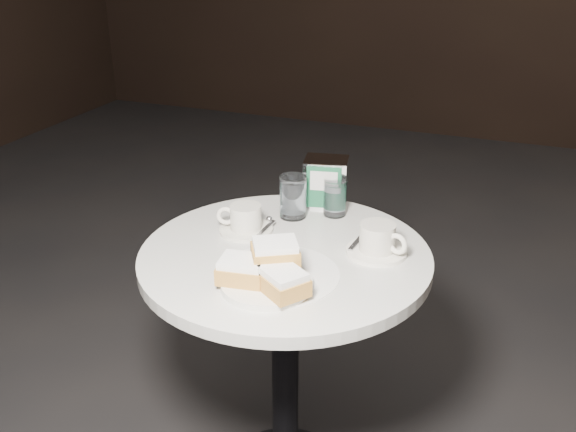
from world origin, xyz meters
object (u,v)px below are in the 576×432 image
Objects in this scene: water_glass_right at (335,198)px; napkin_dispenser at (326,183)px; beignet_plate at (267,273)px; cafe_table at (285,321)px; coffee_cup_left at (245,220)px; coffee_cup_right at (378,241)px; water_glass_left at (293,197)px.

water_glass_right is 0.07m from napkin_dispenser.
beignet_plate and water_glass_right have the same top height.
napkin_dispenser is (0.00, 0.30, 0.27)m from cafe_table.
cafe_table is at bearing -102.08° from napkin_dispenser.
coffee_cup_right is at bearing -12.93° from coffee_cup_left.
beignet_plate is at bearing -69.65° from coffee_cup_left.
cafe_table is 0.35m from water_glass_right.
water_glass_left is 0.11m from water_glass_right.
coffee_cup_left is 0.27m from napkin_dispenser.
cafe_table is at bearing -141.54° from coffee_cup_right.
coffee_cup_right is (0.34, 0.00, 0.00)m from coffee_cup_left.
beignet_plate is at bearing -93.10° from water_glass_right.
coffee_cup_right reaches higher than coffee_cup_left.
beignet_plate is 0.42m from water_glass_right.
water_glass_right is 0.72× the size of napkin_dispenser.
beignet_plate is (0.02, -0.17, 0.23)m from cafe_table.
water_glass_left is (0.08, 0.13, 0.02)m from coffee_cup_left.
coffee_cup_left is at bearing -159.74° from coffee_cup_right.
cafe_table is at bearing 98.13° from beignet_plate.
coffee_cup_left is 1.21× the size of napkin_dispenser.
water_glass_right is at bearing -60.24° from napkin_dispenser.
cafe_table is 7.59× the size of water_glass_right.
water_glass_right reaches higher than coffee_cup_right.
water_glass_right is (-0.16, 0.18, 0.01)m from coffee_cup_right.
coffee_cup_right is 0.24m from water_glass_right.
beignet_plate is 0.37m from water_glass_left.
cafe_table is at bearing -100.70° from water_glass_right.
water_glass_right is at bearing 31.43° from coffee_cup_left.
cafe_table is 4.02× the size of coffee_cup_right.
napkin_dispenser reaches higher than beignet_plate.
coffee_cup_left is 0.34m from coffee_cup_right.
coffee_cup_left is 0.15m from water_glass_left.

